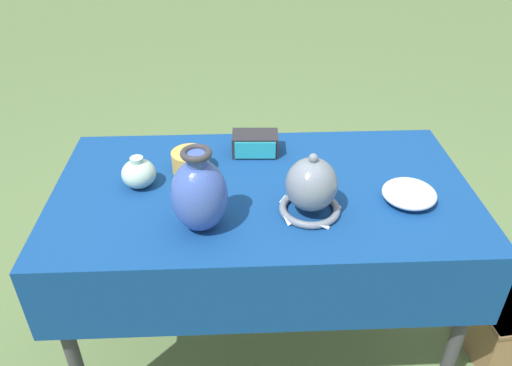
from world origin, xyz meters
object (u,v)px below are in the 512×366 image
mosaic_tile_box (255,144)px  pot_squat_ochre (190,161)px  bowl_shallow_porcelain (409,194)px  vase_dome_bell (311,189)px  vase_tall_bulbous (199,194)px  jar_round_celadon (139,173)px

mosaic_tile_box → pot_squat_ochre: size_ratio=1.33×
bowl_shallow_porcelain → pot_squat_ochre: pot_squat_ochre is taller
bowl_shallow_porcelain → vase_dome_bell: bearing=-172.4°
vase_dome_bell → pot_squat_ochre: size_ratio=1.64×
vase_tall_bulbous → jar_round_celadon: (-0.20, 0.22, -0.07)m
mosaic_tile_box → pot_squat_ochre: mosaic_tile_box is taller
vase_tall_bulbous → pot_squat_ochre: vase_tall_bulbous is taller
mosaic_tile_box → bowl_shallow_porcelain: 0.55m
vase_tall_bulbous → bowl_shallow_porcelain: vase_tall_bulbous is taller
mosaic_tile_box → bowl_shallow_porcelain: size_ratio=1.00×
jar_round_celadon → mosaic_tile_box: bearing=27.1°
pot_squat_ochre → jar_round_celadon: (-0.15, -0.08, 0.01)m
mosaic_tile_box → jar_round_celadon: (-0.37, -0.19, 0.01)m
pot_squat_ochre → jar_round_celadon: 0.18m
vase_dome_bell → pot_squat_ochre: 0.44m
bowl_shallow_porcelain → pot_squat_ochre: 0.70m
pot_squat_ochre → bowl_shallow_porcelain: bearing=-17.0°
bowl_shallow_porcelain → pot_squat_ochre: (-0.67, 0.20, 0.01)m
vase_dome_bell → jar_round_celadon: 0.54m
vase_dome_bell → mosaic_tile_box: 0.38m
mosaic_tile_box → vase_tall_bulbous: bearing=-110.2°
vase_dome_bell → bowl_shallow_porcelain: 0.31m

